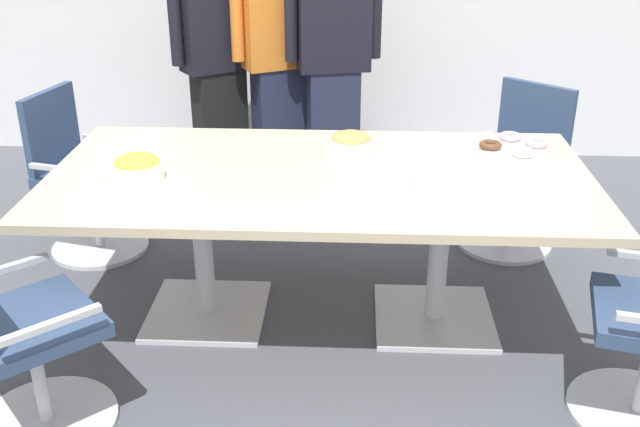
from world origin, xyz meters
name	(u,v)px	position (x,y,z in m)	size (l,w,h in m)	color
ground_plane	(320,317)	(0.00, 0.00, -0.01)	(10.00, 10.00, 0.01)	#4C4F56
conference_table	(320,198)	(0.00, 0.00, 0.63)	(2.40, 1.20, 0.75)	#CCB793
office_chair_1	(515,177)	(1.06, 0.86, 0.41)	(0.76, 0.76, 0.91)	silver
office_chair_2	(83,182)	(-1.34, 0.67, 0.41)	(0.65, 0.65, 0.91)	silver
office_chair_3	(16,342)	(-1.07, -0.86, 0.41)	(0.76, 0.76, 0.91)	silver
person_standing_0	(217,59)	(-0.75, 1.66, 0.87)	(0.54, 0.44, 1.68)	black
person_standing_1	(278,55)	(-0.35, 1.66, 0.90)	(0.58, 0.40, 1.73)	#232842
person_standing_2	(333,57)	(0.01, 1.56, 0.91)	(0.61, 0.31, 1.75)	#232842
snack_bowl_chips_yellow	(137,167)	(-0.78, -0.12, 0.80)	(0.22, 0.22, 0.11)	white
snack_bowl_cookies	(351,143)	(0.13, 0.26, 0.80)	(0.22, 0.22, 0.10)	white
donut_platter	(514,146)	(0.92, 0.34, 0.77)	(0.33, 0.34, 0.04)	white
plate_stack	(391,180)	(0.31, -0.12, 0.77)	(0.18, 0.18, 0.04)	white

